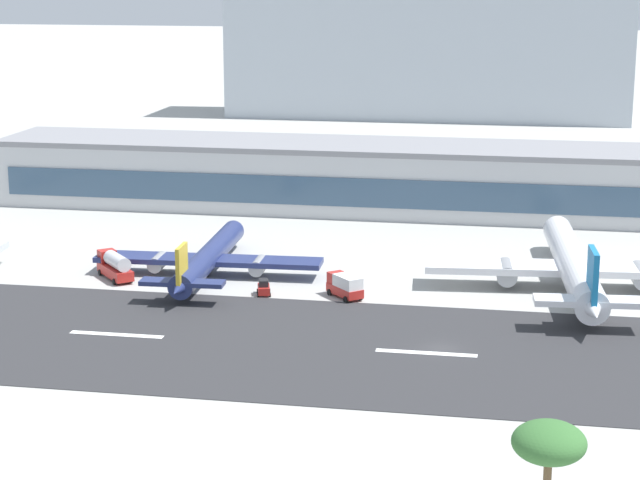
% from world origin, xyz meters
% --- Properties ---
extents(ground_plane, '(1400.00, 1400.00, 0.00)m').
position_xyz_m(ground_plane, '(0.00, 0.00, 0.00)').
color(ground_plane, '#A8A8A3').
extents(runway_strip, '(800.00, 38.27, 0.08)m').
position_xyz_m(runway_strip, '(0.00, -1.99, 0.04)').
color(runway_strip, '#2D2D30').
rests_on(runway_strip, ground_plane).
extents(runway_centreline_dash_3, '(12.00, 1.20, 0.01)m').
position_xyz_m(runway_centreline_dash_3, '(-39.97, -1.99, 0.09)').
color(runway_centreline_dash_3, white).
rests_on(runway_centreline_dash_3, runway_strip).
extents(runway_centreline_dash_4, '(12.00, 1.20, 0.01)m').
position_xyz_m(runway_centreline_dash_4, '(-1.61, -1.99, 0.09)').
color(runway_centreline_dash_4, white).
rests_on(runway_centreline_dash_4, runway_strip).
extents(terminal_building, '(157.94, 20.81, 12.46)m').
position_xyz_m(terminal_building, '(-10.85, 78.29, 6.23)').
color(terminal_building, '#B7BABC').
rests_on(terminal_building, ground_plane).
extents(distant_hotel_block, '(117.29, 27.60, 49.15)m').
position_xyz_m(distant_hotel_block, '(-21.95, 214.23, 24.57)').
color(distant_hotel_block, '#A8B2BC').
rests_on(distant_hotel_block, ground_plane).
extents(airliner_gold_tail_gate_1, '(33.81, 39.06, 8.15)m').
position_xyz_m(airliner_gold_tail_gate_1, '(-36.51, 26.69, 2.59)').
color(airliner_gold_tail_gate_1, navy).
rests_on(airliner_gold_tail_gate_1, ground_plane).
extents(airliner_blue_tail_gate_2, '(41.94, 50.15, 10.47)m').
position_xyz_m(airliner_blue_tail_gate_2, '(16.15, 28.68, 3.34)').
color(airliner_blue_tail_gate_2, silver).
rests_on(airliner_blue_tail_gate_2, ground_plane).
extents(service_baggage_tug_0, '(2.55, 3.51, 2.20)m').
position_xyz_m(service_baggage_tug_0, '(-26.15, 18.82, 1.05)').
color(service_baggage_tug_0, '#B2231E').
rests_on(service_baggage_tug_0, ground_plane).
extents(service_fuel_truck_1, '(7.52, 8.14, 3.95)m').
position_xyz_m(service_fuel_truck_1, '(-49.36, 23.06, 2.03)').
color(service_fuel_truck_1, '#B2231E').
rests_on(service_fuel_truck_1, ground_plane).
extents(service_box_truck_2, '(5.79, 6.07, 3.25)m').
position_xyz_m(service_box_truck_2, '(-14.86, 19.47, 1.79)').
color(service_box_truck_2, '#B2231E').
rests_on(service_box_truck_2, ground_plane).
extents(palm_tree_3, '(5.33, 5.33, 13.43)m').
position_xyz_m(palm_tree_3, '(11.72, -54.27, 11.67)').
color(palm_tree_3, brown).
rests_on(palm_tree_3, ground_plane).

